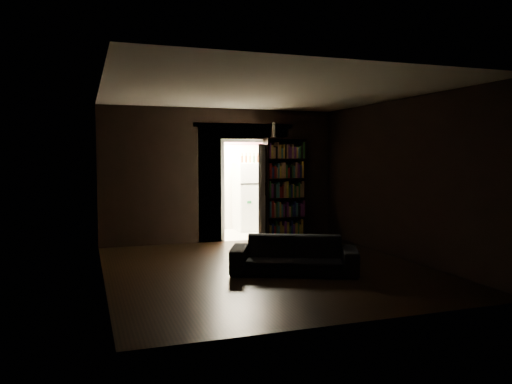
# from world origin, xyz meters

# --- Properties ---
(ground) EXTENTS (5.50, 5.50, 0.00)m
(ground) POSITION_xyz_m (0.00, 0.00, 0.00)
(ground) COLOR black
(ground) RESTS_ON ground
(room_walls) EXTENTS (5.02, 5.61, 2.84)m
(room_walls) POSITION_xyz_m (-0.01, 1.07, 1.68)
(room_walls) COLOR black
(room_walls) RESTS_ON ground
(kitchen_alcove) EXTENTS (2.20, 1.80, 2.60)m
(kitchen_alcove) POSITION_xyz_m (0.50, 3.87, 1.21)
(kitchen_alcove) COLOR beige
(kitchen_alcove) RESTS_ON ground
(sofa) EXTENTS (2.10, 1.55, 0.74)m
(sofa) POSITION_xyz_m (0.29, -0.40, 0.37)
(sofa) COLOR black
(sofa) RESTS_ON ground
(bookshelf) EXTENTS (0.95, 0.50, 2.20)m
(bookshelf) POSITION_xyz_m (1.36, 2.59, 1.10)
(bookshelf) COLOR black
(bookshelf) RESTS_ON ground
(refrigerator) EXTENTS (0.90, 0.86, 1.65)m
(refrigerator) POSITION_xyz_m (1.10, 4.11, 0.82)
(refrigerator) COLOR white
(refrigerator) RESTS_ON ground
(door) EXTENTS (0.44, 0.77, 2.05)m
(door) POSITION_xyz_m (0.77, 2.35, 1.02)
(door) COLOR white
(door) RESTS_ON ground
(figurine) EXTENTS (0.11, 0.11, 0.33)m
(figurine) POSITION_xyz_m (1.12, 2.61, 2.36)
(figurine) COLOR silver
(figurine) RESTS_ON bookshelf
(bottles) EXTENTS (0.58, 0.16, 0.23)m
(bottles) POSITION_xyz_m (1.10, 4.01, 1.77)
(bottles) COLOR black
(bottles) RESTS_ON refrigerator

